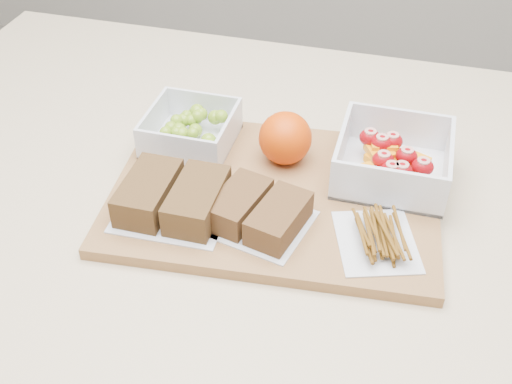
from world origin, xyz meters
TOP-DOWN VIEW (x-y plane):
  - cutting_board at (0.03, 0.01)m, footprint 0.45×0.34m
  - grape_container at (-0.11, 0.09)m, footprint 0.12×0.12m
  - fruit_container at (0.17, 0.09)m, footprint 0.14×0.14m
  - orange at (0.03, 0.08)m, footprint 0.07×0.07m
  - sandwich_bag_left at (-0.08, -0.06)m, footprint 0.14×0.13m
  - sandwich_bag_center at (0.03, -0.05)m, footprint 0.14×0.13m
  - pretzel_bag at (0.17, -0.05)m, footprint 0.12×0.13m

SIDE VIEW (x-z plane):
  - cutting_board at x=0.03m, z-range 0.90..0.92m
  - pretzel_bag at x=0.17m, z-range 0.92..0.94m
  - sandwich_bag_center at x=0.03m, z-range 0.92..0.95m
  - sandwich_bag_left at x=-0.08m, z-range 0.92..0.96m
  - grape_container at x=-0.11m, z-range 0.91..0.96m
  - fruit_container at x=0.17m, z-range 0.91..0.97m
  - orange at x=0.03m, z-range 0.92..0.99m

